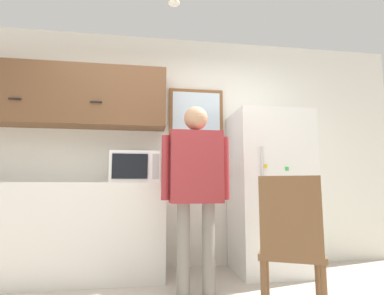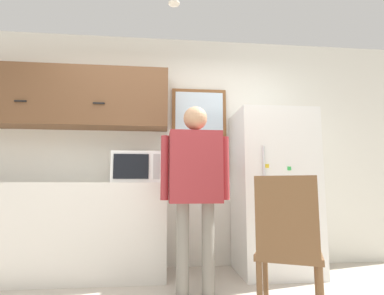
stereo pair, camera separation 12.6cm
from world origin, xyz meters
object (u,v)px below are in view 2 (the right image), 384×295
(chair, at_px, (288,243))
(microwave, at_px, (137,168))
(refrigerator, at_px, (273,191))
(person, at_px, (195,177))

(chair, bearing_deg, microwave, -20.09)
(microwave, distance_m, refrigerator, 1.47)
(refrigerator, relative_size, chair, 1.76)
(refrigerator, bearing_deg, person, -149.35)
(chair, bearing_deg, refrigerator, -81.84)
(microwave, bearing_deg, chair, -45.28)
(refrigerator, xyz_separation_m, chair, (-0.35, -1.16, -0.33))
(person, bearing_deg, microwave, 137.01)
(refrigerator, bearing_deg, chair, -107.04)
(refrigerator, distance_m, chair, 1.25)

